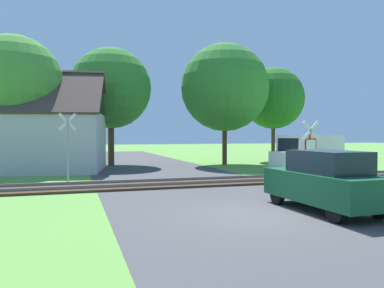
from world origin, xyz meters
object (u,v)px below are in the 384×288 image
object	(u,v)px
tree_center	(111,88)
mail_truck	(309,151)
parked_car	(325,181)
tree_far	(273,98)
tree_left	(14,84)
stop_sign_near	(310,149)
house	(38,139)
crossing_sign_far	(68,142)
tree_right	(225,88)

from	to	relation	value
tree_center	mail_truck	distance (m)	14.73
parked_car	tree_far	bearing A→B (deg)	62.62
tree_center	mail_truck	size ratio (longest dim) A/B	1.66
tree_left	tree_center	bearing A→B (deg)	29.61
tree_left	stop_sign_near	bearing A→B (deg)	-39.47
mail_truck	stop_sign_near	bearing A→B (deg)	129.27
stop_sign_near	tree_center	size ratio (longest dim) A/B	0.33
house	parked_car	bearing A→B (deg)	-50.54
crossing_sign_far	tree_right	distance (m)	13.76
tree_far	house	bearing A→B (deg)	-169.47
tree_center	mail_truck	xyz separation A→B (m)	(11.40, -8.20, -4.45)
house	mail_truck	distance (m)	16.93
stop_sign_near	house	distance (m)	16.26
tree_left	tree_right	size ratio (longest dim) A/B	0.91
tree_far	mail_truck	world-z (taller)	tree_far
house	mail_truck	bearing A→B (deg)	-7.30
tree_far	parked_car	distance (m)	21.83
stop_sign_near	crossing_sign_far	distance (m)	11.36
tree_left	tree_center	size ratio (longest dim) A/B	0.95
crossing_sign_far	tree_far	world-z (taller)	tree_far
tree_right	mail_truck	world-z (taller)	tree_right
mail_truck	tree_far	bearing A→B (deg)	-31.14
crossing_sign_far	tree_left	bearing A→B (deg)	105.87
stop_sign_near	crossing_sign_far	size ratio (longest dim) A/B	0.86
tree_far	tree_center	bearing A→B (deg)	-179.48
tree_left	tree_center	xyz separation A→B (m)	(6.08, 3.45, 0.38)
house	tree_center	size ratio (longest dim) A/B	1.05
stop_sign_near	tree_center	distance (m)	16.53
crossing_sign_far	tree_center	xyz separation A→B (m)	(2.93, 9.11, 3.78)
crossing_sign_far	parked_car	world-z (taller)	crossing_sign_far
parked_car	tree_center	bearing A→B (deg)	101.27
crossing_sign_far	parked_car	xyz separation A→B (m)	(7.24, -9.97, -1.02)
crossing_sign_far	tree_left	size ratio (longest dim) A/B	0.40
house	parked_car	size ratio (longest dim) A/B	2.25
house	tree_center	xyz separation A→B (m)	(4.78, 3.30, 3.72)
stop_sign_near	mail_truck	xyz separation A→B (m)	(4.26, 6.15, -0.40)
tree_right	crossing_sign_far	bearing A→B (deg)	-147.81
tree_left	parked_car	bearing A→B (deg)	-56.41
crossing_sign_far	mail_truck	world-z (taller)	crossing_sign_far
house	tree_far	world-z (taller)	tree_far
crossing_sign_far	parked_car	distance (m)	12.36
tree_right	parked_car	xyz separation A→B (m)	(-3.94, -17.01, -4.92)
crossing_sign_far	tree_far	distance (m)	19.29
parked_car	tree_right	bearing A→B (deg)	75.52
tree_center	parked_car	bearing A→B (deg)	-77.28
tree_far	crossing_sign_far	bearing A→B (deg)	-150.87
crossing_sign_far	house	distance (m)	6.10
mail_truck	crossing_sign_far	bearing A→B (deg)	77.63
stop_sign_near	house	xyz separation A→B (m)	(-11.93, 11.04, 0.33)
house	mail_truck	world-z (taller)	house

